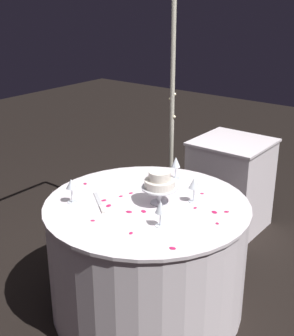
{
  "coord_description": "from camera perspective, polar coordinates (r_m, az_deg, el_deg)",
  "views": [
    {
      "loc": [
        -2.01,
        -1.56,
        1.96
      ],
      "look_at": [
        0.0,
        0.0,
        0.98
      ],
      "focal_mm": 49.21,
      "sensor_mm": 36.0,
      "label": 1
    }
  ],
  "objects": [
    {
      "name": "wine_glass_0",
      "position": [
        2.82,
        -9.35,
        -2.1
      ],
      "size": [
        0.06,
        0.06,
        0.16
      ],
      "color": "silver",
      "rests_on": "main_table"
    },
    {
      "name": "rose_petal_7",
      "position": [
        2.79,
        -4.79,
        -4.67
      ],
      "size": [
        0.04,
        0.03,
        0.0
      ],
      "primitive_type": "ellipsoid",
      "rotation": [
        0.0,
        0.0,
        3.33
      ],
      "color": "#C61951",
      "rests_on": "main_table"
    },
    {
      "name": "rose_petal_14",
      "position": [
        2.72,
        -0.42,
        -5.38
      ],
      "size": [
        0.04,
        0.05,
        0.0
      ],
      "primitive_type": "ellipsoid",
      "rotation": [
        0.0,
        0.0,
        4.2
      ],
      "color": "#C61951",
      "rests_on": "main_table"
    },
    {
      "name": "side_table",
      "position": [
        4.02,
        10.26,
        -2.05
      ],
      "size": [
        0.6,
        0.6,
        0.79
      ],
      "color": "white",
      "rests_on": "ground"
    },
    {
      "name": "wine_glass_3",
      "position": [
        3.14,
        3.59,
        0.63
      ],
      "size": [
        0.06,
        0.06,
        0.16
      ],
      "color": "silver",
      "rests_on": "main_table"
    },
    {
      "name": "rose_petal_1",
      "position": [
        2.36,
        3.18,
        -9.89
      ],
      "size": [
        0.03,
        0.04,
        0.0
      ],
      "primitive_type": "ellipsoid",
      "rotation": [
        0.0,
        0.0,
        1.79
      ],
      "color": "#C61951",
      "rests_on": "main_table"
    },
    {
      "name": "tiered_cake",
      "position": [
        2.76,
        1.57,
        -1.82
      ],
      "size": [
        0.22,
        0.22,
        0.21
      ],
      "color": "silver",
      "rests_on": "main_table"
    },
    {
      "name": "rose_petal_5",
      "position": [
        2.63,
        -6.74,
        -6.48
      ],
      "size": [
        0.03,
        0.03,
        0.0
      ],
      "primitive_type": "ellipsoid",
      "rotation": [
        0.0,
        0.0,
        5.2
      ],
      "color": "#C61951",
      "rests_on": "main_table"
    },
    {
      "name": "rose_petal_10",
      "position": [
        2.75,
        9.82,
        -5.36
      ],
      "size": [
        0.04,
        0.04,
        0.0
      ],
      "primitive_type": "ellipsoid",
      "rotation": [
        0.0,
        0.0,
        2.37
      ],
      "color": "#C61951",
      "rests_on": "main_table"
    },
    {
      "name": "wine_glass_2",
      "position": [
        2.8,
        5.87,
        -2.01
      ],
      "size": [
        0.07,
        0.07,
        0.16
      ],
      "color": "silver",
      "rests_on": "main_table"
    },
    {
      "name": "rose_petal_13",
      "position": [
        2.91,
        -3.26,
        -3.51
      ],
      "size": [
        0.03,
        0.03,
        0.0
      ],
      "primitive_type": "ellipsoid",
      "rotation": [
        0.0,
        0.0,
        2.81
      ],
      "color": "#C61951",
      "rests_on": "main_table"
    },
    {
      "name": "rose_petal_4",
      "position": [
        2.49,
        -2.01,
        -8.07
      ],
      "size": [
        0.03,
        0.03,
        0.0
      ],
      "primitive_type": "ellipsoid",
      "rotation": [
        0.0,
        0.0,
        0.38
      ],
      "color": "#C61951",
      "rests_on": "main_table"
    },
    {
      "name": "rose_petal_8",
      "position": [
        2.95,
        -2.01,
        -3.12
      ],
      "size": [
        0.03,
        0.03,
        0.0
      ],
      "primitive_type": "ellipsoid",
      "rotation": [
        0.0,
        0.0,
        5.91
      ],
      "color": "#C61951",
      "rests_on": "main_table"
    },
    {
      "name": "ground_plane",
      "position": [
        3.21,
        -0.0,
        -16.48
      ],
      "size": [
        12.0,
        12.0,
        0.0
      ],
      "primitive_type": "plane",
      "color": "black"
    },
    {
      "name": "rose_petal_6",
      "position": [
        2.73,
        8.35,
        -5.43
      ],
      "size": [
        0.04,
        0.05,
        0.0
      ],
      "primitive_type": "ellipsoid",
      "rotation": [
        0.0,
        0.0,
        4.32
      ],
      "color": "#C61951",
      "rests_on": "main_table"
    },
    {
      "name": "cake_knife",
      "position": [
        2.82,
        -5.86,
        -4.41
      ],
      "size": [
        0.19,
        0.25,
        0.01
      ],
      "color": "silver",
      "rests_on": "main_table"
    },
    {
      "name": "main_table",
      "position": [
        3.0,
        -0.0,
        -10.83
      ],
      "size": [
        1.26,
        1.26,
        0.74
      ],
      "color": "white",
      "rests_on": "ground"
    },
    {
      "name": "rose_petal_15",
      "position": [
        2.77,
        5.99,
        -4.93
      ],
      "size": [
        0.03,
        0.02,
        0.0
      ],
      "primitive_type": "ellipsoid",
      "rotation": [
        0.0,
        0.0,
        3.12
      ],
      "color": "#C61951",
      "rests_on": "main_table"
    },
    {
      "name": "decorative_arch",
      "position": [
        2.88,
        -7.69,
        13.74
      ],
      "size": [
        1.92,
        0.06,
        2.51
      ],
      "color": "#B7B29E",
      "rests_on": "ground"
    },
    {
      "name": "rose_petal_12",
      "position": [
        2.61,
        8.7,
        -6.8
      ],
      "size": [
        0.03,
        0.03,
        0.0
      ],
      "primitive_type": "ellipsoid",
      "rotation": [
        0.0,
        0.0,
        4.12
      ],
      "color": "#C61951",
      "rests_on": "main_table"
    },
    {
      "name": "wine_glass_1",
      "position": [
        2.51,
        1.68,
        -4.97
      ],
      "size": [
        0.06,
        0.06,
        0.15
      ],
      "color": "silver",
      "rests_on": "main_table"
    },
    {
      "name": "rose_petal_9",
      "position": [
        3.12,
        -7.67,
        -1.94
      ],
      "size": [
        0.04,
        0.04,
        0.0
      ],
      "primitive_type": "ellipsoid",
      "rotation": [
        0.0,
        0.0,
        0.94
      ],
      "color": "#C61951",
      "rests_on": "main_table"
    },
    {
      "name": "rose_petal_2",
      "position": [
        2.71,
        -2.24,
        -5.44
      ],
      "size": [
        0.04,
        0.05,
        0.0
      ],
      "primitive_type": "ellipsoid",
      "rotation": [
        0.0,
        0.0,
        1.87
      ],
      "color": "#C61951",
      "rests_on": "main_table"
    },
    {
      "name": "rose_petal_3",
      "position": [
        2.7,
        1.99,
        -5.6
      ],
      "size": [
        0.03,
        0.04,
        0.0
      ],
      "primitive_type": "ellipsoid",
      "rotation": [
        0.0,
        0.0,
        1.26
      ],
      "color": "#C61951",
      "rests_on": "main_table"
    },
    {
      "name": "rose_petal_11",
      "position": [
        2.97,
        6.83,
        -3.15
      ],
      "size": [
        0.02,
        0.03,
        0.0
      ],
      "primitive_type": "ellipsoid",
      "rotation": [
        0.0,
        0.0,
        4.84
      ],
      "color": "#C61951",
      "rests_on": "main_table"
    },
    {
      "name": "rose_petal_0",
      "position": [
        2.86,
        -5.37,
        -4.01
      ],
      "size": [
        0.04,
        0.03,
        0.0
      ],
      "primitive_type": "ellipsoid",
      "rotation": [
        0.0,
        0.0,
        2.78
      ],
      "color": "#C61951",
      "rests_on": "main_table"
    }
  ]
}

